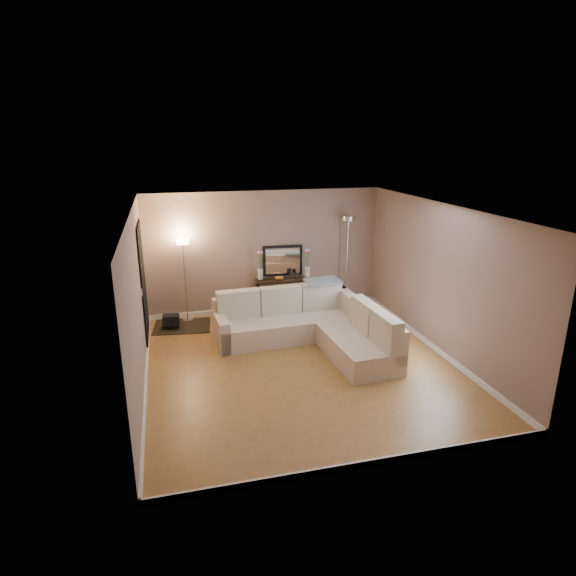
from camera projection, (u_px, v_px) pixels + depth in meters
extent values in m
cube|color=#9D6D39|center=(300.00, 364.00, 8.08)|extent=(5.00, 5.50, 0.01)
cube|color=white|center=(301.00, 209.00, 7.29)|extent=(5.00, 5.50, 0.01)
cube|color=gray|center=(265.00, 252.00, 10.23)|extent=(5.00, 0.02, 2.60)
cube|color=gray|center=(371.00, 367.00, 5.13)|extent=(5.00, 0.02, 2.60)
cube|color=gray|center=(137.00, 304.00, 7.08)|extent=(0.02, 5.50, 2.60)
cube|color=gray|center=(440.00, 280.00, 8.28)|extent=(0.02, 5.50, 2.60)
cube|color=white|center=(266.00, 308.00, 10.58)|extent=(5.00, 0.03, 0.10)
cube|color=white|center=(365.00, 464.00, 5.53)|extent=(5.00, 0.03, 0.10)
cube|color=white|center=(146.00, 379.00, 7.47)|extent=(0.03, 5.50, 0.10)
cube|color=white|center=(433.00, 346.00, 8.65)|extent=(0.03, 5.50, 0.10)
cube|color=black|center=(143.00, 284.00, 8.72)|extent=(0.02, 1.20, 2.20)
cube|color=white|center=(141.00, 293.00, 7.91)|extent=(0.02, 0.08, 0.12)
cube|color=beige|center=(287.00, 327.00, 9.10)|extent=(2.71, 1.06, 0.41)
cube|color=beige|center=(281.00, 307.00, 9.34)|extent=(2.68, 0.35, 0.57)
cube|color=beige|center=(221.00, 331.00, 8.71)|extent=(0.23, 0.93, 0.57)
cube|color=beige|center=(358.00, 349.00, 8.18)|extent=(1.01, 1.69, 0.41)
cube|color=beige|center=(366.00, 321.00, 8.62)|extent=(0.34, 2.57, 0.57)
cube|color=beige|center=(238.00, 304.00, 8.93)|extent=(0.81, 0.27, 0.53)
cube|color=beige|center=(280.00, 300.00, 9.16)|extent=(0.81, 0.27, 0.53)
cube|color=beige|center=(321.00, 296.00, 9.40)|extent=(0.81, 0.27, 0.53)
cube|color=beige|center=(365.00, 315.00, 8.39)|extent=(0.26, 0.75, 0.53)
cube|color=beige|center=(386.00, 331.00, 7.69)|extent=(0.26, 0.75, 0.53)
cube|color=slate|center=(323.00, 281.00, 9.35)|extent=(0.71, 0.46, 0.09)
cube|color=black|center=(284.00, 280.00, 10.28)|extent=(1.23, 0.41, 0.04)
cube|color=black|center=(259.00, 300.00, 10.18)|extent=(0.04, 0.04, 0.70)
cube|color=black|center=(258.00, 296.00, 10.42)|extent=(0.04, 0.04, 0.70)
cube|color=black|center=(310.00, 297.00, 10.37)|extent=(0.04, 0.04, 0.70)
cube|color=black|center=(308.00, 293.00, 10.61)|extent=(0.04, 0.04, 0.70)
cube|color=black|center=(284.00, 304.00, 10.45)|extent=(1.15, 0.38, 0.03)
cube|color=#BF3333|center=(261.00, 301.00, 10.33)|extent=(0.04, 0.15, 0.18)
cube|color=#3359A5|center=(263.00, 301.00, 10.34)|extent=(0.04, 0.15, 0.19)
cube|color=gold|center=(265.00, 300.00, 10.34)|extent=(0.05, 0.15, 0.21)
cube|color=#3F7F4C|center=(267.00, 301.00, 10.36)|extent=(0.05, 0.15, 0.18)
cube|color=#994C99|center=(269.00, 300.00, 10.36)|extent=(0.04, 0.15, 0.19)
cube|color=orange|center=(271.00, 300.00, 10.36)|extent=(0.04, 0.15, 0.21)
cube|color=#262626|center=(273.00, 301.00, 10.38)|extent=(0.05, 0.15, 0.18)
cube|color=#4C99B2|center=(275.00, 300.00, 10.38)|extent=(0.05, 0.15, 0.19)
cube|color=#B2A58C|center=(277.00, 300.00, 10.39)|extent=(0.04, 0.15, 0.21)
cube|color=brown|center=(279.00, 300.00, 10.40)|extent=(0.04, 0.15, 0.18)
cube|color=navy|center=(281.00, 300.00, 10.40)|extent=(0.05, 0.15, 0.19)
cube|color=gold|center=(283.00, 299.00, 10.41)|extent=(0.05, 0.15, 0.21)
cube|color=black|center=(283.00, 261.00, 10.31)|extent=(0.85, 0.10, 0.67)
cube|color=white|center=(283.00, 261.00, 10.29)|extent=(0.74, 0.06, 0.56)
cube|color=#CB6E23|center=(279.00, 278.00, 10.22)|extent=(0.17, 0.12, 0.04)
cube|color=black|center=(292.00, 275.00, 10.24)|extent=(0.09, 0.03, 0.12)
cube|color=black|center=(297.00, 276.00, 10.26)|extent=(0.08, 0.02, 0.10)
cylinder|color=silver|center=(260.00, 274.00, 10.15)|extent=(0.12, 0.12, 0.22)
cylinder|color=#38722D|center=(259.00, 262.00, 10.07)|extent=(0.09, 0.01, 0.38)
sphere|color=#E5598C|center=(258.00, 253.00, 10.01)|extent=(0.07, 0.07, 0.06)
cylinder|color=#38722D|center=(260.00, 262.00, 10.07)|extent=(0.05, 0.01, 0.41)
sphere|color=white|center=(259.00, 252.00, 10.00)|extent=(0.07, 0.07, 0.06)
cylinder|color=#38722D|center=(260.00, 261.00, 10.06)|extent=(0.01, 0.01, 0.43)
sphere|color=#598CE5|center=(260.00, 251.00, 10.00)|extent=(0.07, 0.07, 0.06)
cylinder|color=#38722D|center=(260.00, 262.00, 10.07)|extent=(0.05, 0.01, 0.39)
sphere|color=#E58C4C|center=(261.00, 253.00, 10.01)|extent=(0.07, 0.07, 0.06)
cylinder|color=#38722D|center=(261.00, 262.00, 10.07)|extent=(0.09, 0.01, 0.40)
sphere|color=#D866B2|center=(262.00, 252.00, 10.01)|extent=(0.07, 0.07, 0.06)
cylinder|color=silver|center=(307.00, 272.00, 10.32)|extent=(0.12, 0.12, 0.22)
cylinder|color=#38722D|center=(307.00, 260.00, 10.24)|extent=(0.09, 0.01, 0.38)
sphere|color=#E5598C|center=(306.00, 251.00, 10.18)|extent=(0.07, 0.07, 0.06)
cylinder|color=#38722D|center=(307.00, 260.00, 10.24)|extent=(0.05, 0.01, 0.41)
sphere|color=white|center=(307.00, 250.00, 10.18)|extent=(0.07, 0.07, 0.06)
cylinder|color=#38722D|center=(308.00, 259.00, 10.24)|extent=(0.01, 0.01, 0.43)
sphere|color=#598CE5|center=(308.00, 249.00, 10.18)|extent=(0.07, 0.07, 0.06)
cylinder|color=#38722D|center=(308.00, 260.00, 10.25)|extent=(0.05, 0.01, 0.39)
sphere|color=#E58C4C|center=(308.00, 251.00, 10.19)|extent=(0.07, 0.07, 0.06)
cylinder|color=#38722D|center=(308.00, 260.00, 10.25)|extent=(0.09, 0.01, 0.40)
sphere|color=#D866B2|center=(309.00, 250.00, 10.19)|extent=(0.07, 0.07, 0.06)
cylinder|color=silver|center=(188.00, 320.00, 9.99)|extent=(0.25, 0.25, 0.03)
cylinder|color=silver|center=(185.00, 283.00, 9.75)|extent=(0.03, 0.03, 1.62)
cylinder|color=#FFBF72|center=(183.00, 242.00, 9.50)|extent=(0.27, 0.27, 0.07)
cylinder|color=silver|center=(345.00, 306.00, 10.78)|extent=(0.33, 0.33, 0.03)
cylinder|color=silver|center=(347.00, 264.00, 10.49)|extent=(0.04, 0.04, 1.95)
cylinder|color=silver|center=(348.00, 218.00, 10.18)|extent=(0.35, 0.35, 0.09)
cube|color=black|center=(182.00, 326.00, 9.68)|extent=(1.20, 0.95, 0.01)
cube|color=black|center=(171.00, 320.00, 9.52)|extent=(0.34, 0.26, 0.20)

